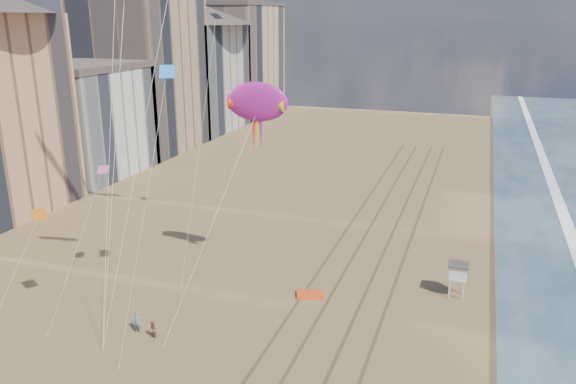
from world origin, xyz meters
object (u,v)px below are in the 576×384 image
object	(u,v)px
lifeguard_stand	(458,272)
kite_flyer_b	(153,330)
show_kite	(257,102)
grounded_kite	(310,294)
kite_flyer_a	(137,322)

from	to	relation	value
lifeguard_stand	kite_flyer_b	world-z (taller)	lifeguard_stand
kite_flyer_b	lifeguard_stand	bearing A→B (deg)	70.37
lifeguard_stand	kite_flyer_b	size ratio (longest dim) A/B	2.18
show_kite	kite_flyer_b	distance (m)	19.90
grounded_kite	kite_flyer_a	world-z (taller)	kite_flyer_a
grounded_kite	kite_flyer_a	bearing A→B (deg)	-157.03
grounded_kite	kite_flyer_b	xyz separation A→B (m)	(-9.37, -10.53, 0.59)
lifeguard_stand	show_kite	world-z (taller)	show_kite
kite_flyer_a	kite_flyer_b	bearing A→B (deg)	-18.85
lifeguard_stand	kite_flyer_a	world-z (taller)	lifeguard_stand
grounded_kite	show_kite	distance (m)	17.40
kite_flyer_a	kite_flyer_b	world-z (taller)	kite_flyer_a
grounded_kite	lifeguard_stand	bearing A→B (deg)	-1.75
lifeguard_stand	kite_flyer_b	bearing A→B (deg)	-146.02
lifeguard_stand	grounded_kite	world-z (taller)	lifeguard_stand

